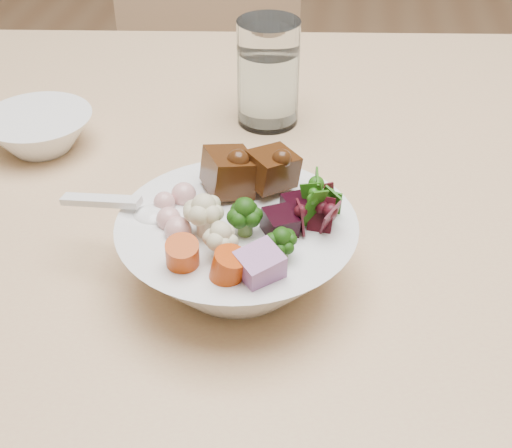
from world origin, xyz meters
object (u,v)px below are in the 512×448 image
at_px(food_bowl, 239,245).
at_px(side_bowl, 40,132).
at_px(chair_far, 220,130).
at_px(water_glass, 268,77).
at_px(dining_table, 368,258).

xyz_separation_m(food_bowl, side_bowl, (-0.28, 0.21, -0.02)).
bearing_deg(food_bowl, chair_far, 101.84).
bearing_deg(water_glass, food_bowl, -88.02).
bearing_deg(food_bowl, dining_table, 48.45).
relative_size(food_bowl, side_bowl, 1.68).
bearing_deg(water_glass, dining_table, -49.93).
distance_m(water_glass, side_bowl, 0.29).
bearing_deg(water_glass, side_bowl, -158.46).
bearing_deg(side_bowl, water_glass, 21.54).
bearing_deg(side_bowl, food_bowl, -36.75).
bearing_deg(dining_table, side_bowl, 165.07).
relative_size(chair_far, side_bowl, 6.58).
xyz_separation_m(dining_table, water_glass, (-0.14, 0.17, 0.14)).
bearing_deg(chair_far, water_glass, -91.47).
distance_m(dining_table, water_glass, 0.26).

